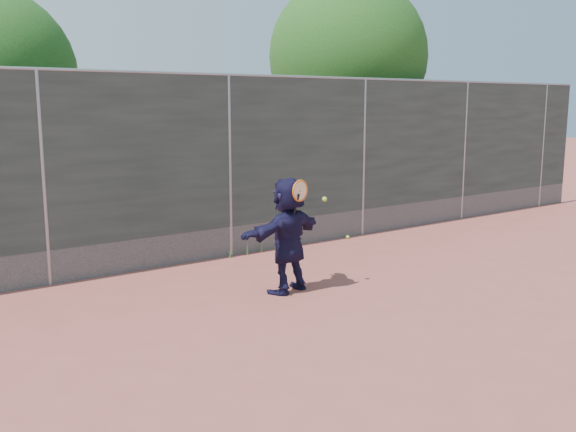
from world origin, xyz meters
TOP-DOWN VIEW (x-y plane):
  - ground at (0.00, 0.00)m, footprint 80.00×80.00m
  - player at (-0.45, 1.25)m, footprint 1.53×0.78m
  - ball_ground at (2.50, 3.35)m, footprint 0.07×0.07m
  - fence at (-0.00, 3.50)m, footprint 20.00×0.06m
  - swing_action at (-0.36, 1.06)m, footprint 0.64×0.13m
  - tree_right at (4.68, 5.75)m, footprint 3.78×3.60m
  - weed_clump at (0.29, 3.38)m, footprint 0.68×0.07m

SIDE VIEW (x-z plane):
  - ground at x=0.00m, z-range 0.00..0.00m
  - ball_ground at x=2.50m, z-range 0.00..0.07m
  - weed_clump at x=0.29m, z-range -0.02..0.28m
  - player at x=-0.45m, z-range 0.00..1.57m
  - swing_action at x=-0.36m, z-range 1.12..1.63m
  - fence at x=0.00m, z-range 0.07..3.09m
  - tree_right at x=4.68m, z-range 0.80..6.19m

